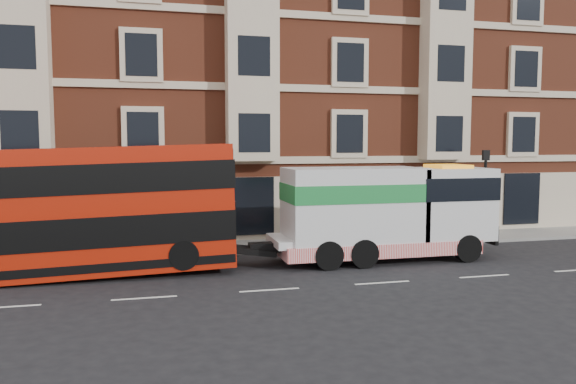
{
  "coord_description": "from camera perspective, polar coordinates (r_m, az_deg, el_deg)",
  "views": [
    {
      "loc": [
        -3.78,
        -17.74,
        4.84
      ],
      "look_at": [
        1.62,
        4.0,
        2.88
      ],
      "focal_mm": 35.0,
      "sensor_mm": 36.0,
      "label": 1
    }
  ],
  "objects": [
    {
      "name": "ground",
      "position": [
        18.77,
        -1.89,
        -9.93
      ],
      "size": [
        120.0,
        120.0,
        0.0
      ],
      "primitive_type": "plane",
      "color": "black",
      "rests_on": "ground"
    },
    {
      "name": "sidewalk",
      "position": [
        25.96,
        -5.38,
        -5.59
      ],
      "size": [
        90.0,
        3.0,
        0.15
      ],
      "primitive_type": "cube",
      "color": "slate",
      "rests_on": "ground"
    },
    {
      "name": "victorian_terrace",
      "position": [
        33.43,
        -6.63,
        13.97
      ],
      "size": [
        45.0,
        12.0,
        20.4
      ],
      "color": "brown",
      "rests_on": "ground"
    },
    {
      "name": "lamp_post_west",
      "position": [
        24.14,
        -19.18,
        -0.41
      ],
      "size": [
        0.35,
        0.15,
        4.35
      ],
      "color": "black",
      "rests_on": "sidewalk"
    },
    {
      "name": "lamp_post_east",
      "position": [
        28.76,
        19.37,
        0.41
      ],
      "size": [
        0.35,
        0.15,
        4.35
      ],
      "color": "black",
      "rests_on": "sidewalk"
    },
    {
      "name": "double_decker_bus",
      "position": [
        21.57,
        -21.19,
        -1.64
      ],
      "size": [
        11.52,
        2.64,
        4.66
      ],
      "color": "#A91B09",
      "rests_on": "ground"
    },
    {
      "name": "tow_truck",
      "position": [
        23.38,
        9.63,
        -1.94
      ],
      "size": [
        9.23,
        2.73,
        3.84
      ],
      "color": "silver",
      "rests_on": "ground"
    },
    {
      "name": "pedestrian",
      "position": [
        24.32,
        -19.39,
        -4.47
      ],
      "size": [
        0.6,
        0.4,
        1.61
      ],
      "primitive_type": "imported",
      "rotation": [
        0.0,
        0.0,
        -0.03
      ],
      "color": "#192933",
      "rests_on": "sidewalk"
    }
  ]
}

